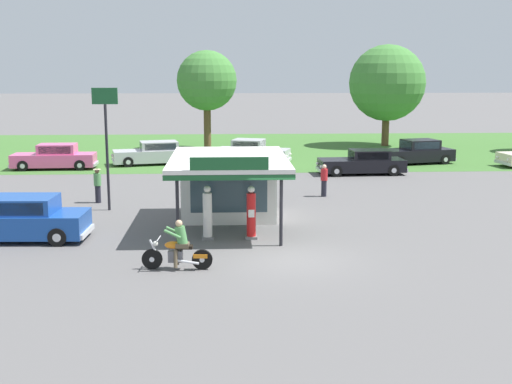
{
  "coord_description": "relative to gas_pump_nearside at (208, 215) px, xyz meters",
  "views": [
    {
      "loc": [
        -2.03,
        -20.78,
        6.14
      ],
      "look_at": [
        -0.83,
        4.42,
        1.4
      ],
      "focal_mm": 46.03,
      "sensor_mm": 36.0,
      "label": 1
    }
  ],
  "objects": [
    {
      "name": "service_station_kiosk",
      "position": [
        0.8,
        3.19,
        0.73
      ],
      "size": [
        4.51,
        6.86,
        3.21
      ],
      "color": "silver",
      "rests_on": "ground"
    },
    {
      "name": "bystander_standing_back_lot",
      "position": [
        0.69,
        11.15,
        -0.03
      ],
      "size": [
        0.34,
        0.34,
        1.67
      ],
      "color": "black",
      "rests_on": "ground"
    },
    {
      "name": "tree_oak_centre",
      "position": [
        -0.69,
        27.71,
        4.32
      ],
      "size": [
        4.6,
        4.6,
        7.57
      ],
      "color": "brown",
      "rests_on": "ground"
    },
    {
      "name": "gas_pump_nearside",
      "position": [
        0.0,
        0.0,
        0.0
      ],
      "size": [
        0.44,
        0.44,
        1.99
      ],
      "color": "slate",
      "rests_on": "ground"
    },
    {
      "name": "parked_car_second_row_spare",
      "position": [
        2.41,
        19.45,
        -0.19
      ],
      "size": [
        5.25,
        3.19,
        1.59
      ],
      "color": "#B7B7BC",
      "rests_on": "ground"
    },
    {
      "name": "motorcycle_with_rider",
      "position": [
        -0.82,
        -3.66,
        -0.26
      ],
      "size": [
        2.21,
        0.7,
        1.58
      ],
      "color": "black",
      "rests_on": "ground"
    },
    {
      "name": "bystander_chatting_near_pumps",
      "position": [
        -5.27,
        6.92,
        -0.06
      ],
      "size": [
        0.35,
        0.35,
        1.61
      ],
      "color": "black",
      "rests_on": "ground"
    },
    {
      "name": "roadside_pole_sign",
      "position": [
        -4.48,
        5.26,
        2.7
      ],
      "size": [
        1.1,
        0.12,
        5.35
      ],
      "color": "black",
      "rests_on": "ground"
    },
    {
      "name": "tree_oak_far_right",
      "position": [
        13.67,
        29.18,
        4.12
      ],
      "size": [
        6.08,
        6.08,
        8.08
      ],
      "color": "brown",
      "rests_on": "ground"
    },
    {
      "name": "parked_car_back_row_centre_right",
      "position": [
        8.83,
        14.77,
        -0.25
      ],
      "size": [
        5.26,
        2.2,
        1.44
      ],
      "color": "black",
      "rests_on": "ground"
    },
    {
      "name": "ground_plane",
      "position": [
        2.69,
        -2.61,
        -0.91
      ],
      "size": [
        300.0,
        300.0,
        0.0
      ],
      "primitive_type": "plane",
      "color": "#5B5959"
    },
    {
      "name": "featured_classic_sedan",
      "position": [
        -6.85,
        0.21,
        -0.17
      ],
      "size": [
        5.23,
        2.15,
        1.61
      ],
      "color": "#19479E",
      "rests_on": "ground"
    },
    {
      "name": "bystander_admiring_sedan",
      "position": [
        5.48,
        7.95,
        -0.09
      ],
      "size": [
        0.34,
        0.34,
        1.58
      ],
      "color": "black",
      "rests_on": "ground"
    },
    {
      "name": "parked_car_back_row_left",
      "position": [
        13.29,
        18.97,
        -0.19
      ],
      "size": [
        5.23,
        3.0,
        1.57
      ],
      "color": "black",
      "rests_on": "ground"
    },
    {
      "name": "parked_car_back_row_right",
      "position": [
        -3.85,
        19.45,
        -0.22
      ],
      "size": [
        5.82,
        3.01,
        1.5
      ],
      "color": "#B7B7BC",
      "rests_on": "ground"
    },
    {
      "name": "gas_pump_offside",
      "position": [
        1.6,
        -0.0,
        -0.01
      ],
      "size": [
        0.44,
        0.44,
        1.97
      ],
      "color": "slate",
      "rests_on": "ground"
    },
    {
      "name": "parked_car_back_row_centre_left",
      "position": [
        -9.94,
        17.65,
        -0.2
      ],
      "size": [
        5.28,
        2.0,
        1.56
      ],
      "color": "#E55993",
      "rests_on": "ground"
    },
    {
      "name": "grass_verge_strip",
      "position": [
        2.69,
        27.39,
        -0.91
      ],
      "size": [
        120.0,
        24.0,
        0.01
      ],
      "primitive_type": "cube",
      "color": "#3D6B2D",
      "rests_on": "ground"
    }
  ]
}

